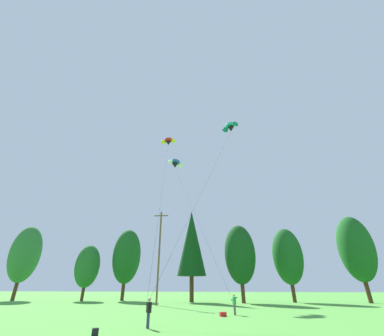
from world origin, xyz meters
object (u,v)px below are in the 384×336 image
picnic_cooler (223,314)px  parafoil_kite_mid_blue_white (175,163)px  kite_flyer_near (149,310)px  parafoil_kite_high_teal (230,127)px  kite_flyer_mid (234,303)px  parafoil_kite_far_red_yellow (168,142)px  backpack (95,333)px  utility_pole (159,253)px

picnic_cooler → parafoil_kite_mid_blue_white: bearing=89.8°
kite_flyer_near → parafoil_kite_high_teal: bearing=63.1°
kite_flyer_mid → parafoil_kite_high_teal: size_ratio=0.07×
kite_flyer_near → parafoil_kite_mid_blue_white: 37.03m
parafoil_kite_far_red_yellow → parafoil_kite_high_teal: bearing=-8.4°
backpack → utility_pole: bearing=65.6°
parafoil_kite_far_red_yellow → picnic_cooler: (7.50, -8.51, -23.26)m
kite_flyer_near → kite_flyer_mid: (5.74, 8.26, 0.01)m
utility_pole → picnic_cooler: size_ratio=24.76×
parafoil_kite_high_teal → picnic_cooler: parafoil_kite_high_teal is taller
kite_flyer_mid → kite_flyer_near: bearing=-124.8°
parafoil_kite_far_red_yellow → picnic_cooler: 25.88m
kite_flyer_mid → parafoil_kite_far_red_yellow: (-8.58, 7.34, 22.44)m
parafoil_kite_far_red_yellow → backpack: parafoil_kite_far_red_yellow is taller
parafoil_kite_far_red_yellow → picnic_cooler: bearing=-48.6°
utility_pole → parafoil_kite_mid_blue_white: size_ratio=0.52×
kite_flyer_mid → parafoil_kite_high_teal: 24.22m
utility_pole → backpack: 23.51m
kite_flyer_near → kite_flyer_mid: 10.06m
kite_flyer_mid → parafoil_kite_mid_blue_white: 32.58m
parafoil_kite_mid_blue_white → backpack: parafoil_kite_mid_blue_white is taller
kite_flyer_mid → backpack: bearing=-124.2°
utility_pole → backpack: (2.32, -22.47, -6.51)m
kite_flyer_mid → backpack: 13.69m
parafoil_kite_high_teal → backpack: size_ratio=59.94×
parafoil_kite_high_teal → backpack: (-9.10, -17.17, -24.26)m
parafoil_kite_far_red_yellow → parafoil_kite_mid_blue_white: bearing=94.7°
kite_flyer_mid → parafoil_kite_high_teal: parafoil_kite_high_teal is taller
parafoil_kite_far_red_yellow → kite_flyer_near: bearing=-79.7°
utility_pole → parafoil_kite_high_teal: 21.76m
parafoil_kite_mid_blue_white → picnic_cooler: size_ratio=47.82×
kite_flyer_mid → picnic_cooler: (-1.08, -1.17, -0.83)m
kite_flyer_mid → parafoil_kite_mid_blue_white: parafoil_kite_mid_blue_white is taller
kite_flyer_mid → parafoil_kite_high_teal: (1.42, 5.87, 23.46)m
parafoil_kite_far_red_yellow → backpack: size_ratio=57.40×
kite_flyer_mid → backpack: size_ratio=4.23×
utility_pole → picnic_cooler: bearing=-54.1°
parafoil_kite_mid_blue_white → kite_flyer_mid: bearing=-63.6°
utility_pole → kite_flyer_mid: 16.05m
parafoil_kite_mid_blue_white → parafoil_kite_far_red_yellow: 12.11m
utility_pole → parafoil_kite_far_red_yellow: (1.42, -3.84, 16.72)m
picnic_cooler → backpack: bearing=-145.9°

